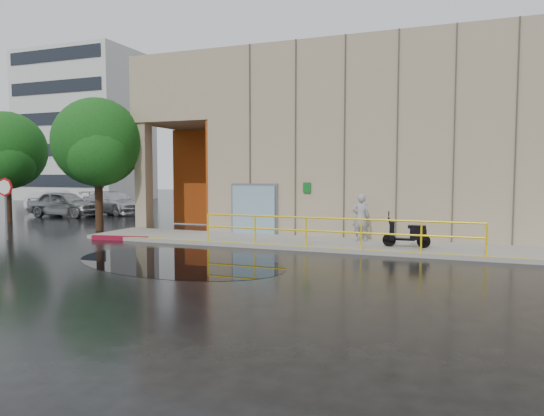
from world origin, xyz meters
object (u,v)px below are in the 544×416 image
Objects in this scene: car_c at (114,203)px; tree_near at (98,146)px; stop_sign at (5,195)px; car_a at (65,204)px; scooter at (407,227)px; tree_far at (7,153)px; car_b at (55,202)px; red_curb at (120,238)px; person at (361,218)px.

car_c is 0.84× the size of tree_near.
car_a is at bearing 138.88° from stop_sign.
tree_far is at bearing 168.23° from scooter.
scooter is 0.33× the size of car_b.
red_curb is 12.82m from car_a.
car_c is at bearing 70.94° from tree_far.
red_curb is 0.39× the size of tree_near.
scooter is 14.32m from tree_near.
car_b reaches higher than car_c.
car_a is 3.08m from car_c.
car_a reaches higher than car_b.
stop_sign reaches higher than person.
tree_near is (7.25, -5.41, 3.15)m from car_a.
car_b is at bearing -36.37° from person.
car_b is at bearing 156.60° from scooter.
stop_sign is 0.41× the size of tree_near.
person is at bearing -6.00° from tree_far.
tree_far is at bearing 158.75° from red_curb.
tree_far is at bearing -23.51° from person.
car_a is 0.98× the size of car_b.
stop_sign is 4.89m from red_curb.
car_a is at bearing -112.67° from car_b.
car_c is (-19.57, 9.23, -0.10)m from scooter.
stop_sign reaches higher than car_c.
car_c is (-17.82, 8.29, -0.28)m from person.
stop_sign is at bearing -173.96° from scooter.
scooter is at bearing -99.05° from car_c.
car_a is 9.58m from tree_near.
car_a is at bearing 142.79° from red_curb.
stop_sign is 0.41× the size of tree_far.
tree_near is at bearing 86.93° from stop_sign.
stop_sign is 4.60m from tree_near.
person is 23.28m from car_b.
person reaches higher than car_c.
stop_sign is 0.48× the size of car_c.
red_curb is 0.50× the size of car_b.
car_c is (-4.27, 11.88, -1.07)m from stop_sign.
car_a is (-21.18, 6.60, -0.05)m from scooter.
stop_sign is (-13.54, -3.59, 0.79)m from person.
tree_far is (2.07, -5.43, 3.00)m from car_b.
stop_sign is at bearing -41.58° from tree_far.
stop_sign reaches higher than red_curb.
tree_near is at bearing -13.34° from tree_far.
stop_sign is 0.52× the size of car_b.
tree_far reaches higher than stop_sign.
car_a reaches higher than car_c.
car_b is (-23.77, 8.46, -0.06)m from scooter.
person is at bearing 12.65° from red_curb.
red_curb is at bearing -4.86° from person.
red_curb is 0.46× the size of car_c.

